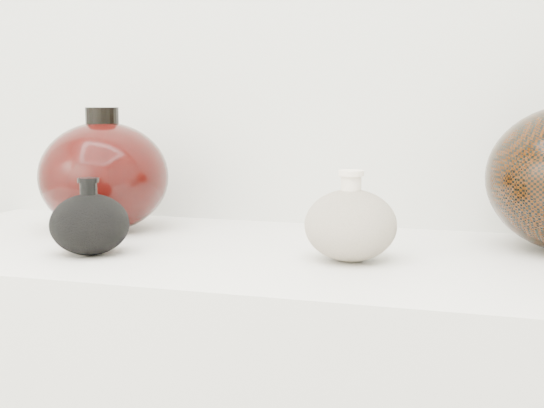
% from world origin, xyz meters
% --- Properties ---
extents(black_gourd_vase, '(0.13, 0.13, 0.11)m').
position_xyz_m(black_gourd_vase, '(-0.23, 0.85, 0.94)').
color(black_gourd_vase, black).
rests_on(black_gourd_vase, display_counter).
extents(cream_gourd_vase, '(0.15, 0.15, 0.12)m').
position_xyz_m(cream_gourd_vase, '(0.13, 0.92, 0.95)').
color(cream_gourd_vase, beige).
rests_on(cream_gourd_vase, display_counter).
extents(left_round_pot, '(0.22, 0.22, 0.20)m').
position_xyz_m(left_round_pot, '(-0.31, 1.03, 0.99)').
color(left_round_pot, black).
rests_on(left_round_pot, display_counter).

